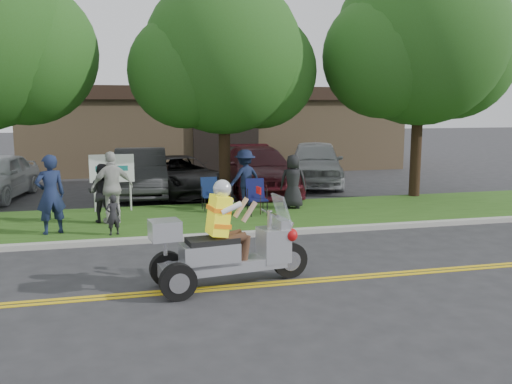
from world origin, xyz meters
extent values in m
plane|color=#28282B|center=(0.00, 0.00, 0.00)|extent=(120.00, 120.00, 0.00)
cube|color=gold|center=(0.00, -0.58, 0.01)|extent=(60.00, 0.10, 0.01)
cube|color=gold|center=(0.00, -0.42, 0.01)|extent=(60.00, 0.10, 0.01)
cube|color=#A8A89E|center=(0.00, 3.05, 0.06)|extent=(60.00, 0.25, 0.12)
cube|color=#284C14|center=(0.00, 5.20, 0.06)|extent=(60.00, 4.00, 0.10)
cube|color=#9E7F5B|center=(2.00, 19.00, 2.00)|extent=(18.00, 8.00, 4.00)
cube|color=black|center=(2.00, 14.95, 3.70)|extent=(18.00, 0.30, 0.60)
sphere|color=#244F16|center=(-5.15, 7.30, 4.59)|extent=(4.05, 4.05, 4.05)
cylinder|color=#332114|center=(0.50, 7.20, 2.10)|extent=(0.36, 0.36, 4.20)
sphere|color=#244F16|center=(0.50, 7.20, 4.65)|extent=(4.80, 4.80, 4.80)
sphere|color=#244F16|center=(1.70, 7.50, 4.20)|extent=(3.60, 3.60, 3.60)
sphere|color=#244F16|center=(-0.70, 7.00, 4.12)|extent=(3.36, 3.36, 3.36)
cylinder|color=#332114|center=(7.00, 7.00, 2.38)|extent=(0.36, 0.36, 4.76)
sphere|color=#244F16|center=(7.00, 7.00, 5.27)|extent=(5.60, 5.60, 5.60)
sphere|color=#244F16|center=(8.40, 7.30, 4.76)|extent=(4.20, 4.20, 4.20)
sphere|color=#244F16|center=(5.60, 6.80, 4.68)|extent=(3.92, 3.92, 3.92)
cylinder|color=silver|center=(-3.40, 6.60, 0.55)|extent=(0.06, 0.06, 1.10)
cylinder|color=silver|center=(-2.40, 6.60, 0.55)|extent=(0.06, 0.06, 1.10)
cube|color=white|center=(-2.90, 6.60, 1.35)|extent=(1.25, 0.06, 0.80)
cylinder|color=black|center=(0.33, -0.21, 0.33)|extent=(0.67, 0.25, 0.66)
cylinder|color=black|center=(-1.77, -0.91, 0.31)|extent=(0.63, 0.25, 0.61)
cylinder|color=black|center=(-1.89, -0.13, 0.31)|extent=(0.63, 0.25, 0.61)
cube|color=#B2B4BC|center=(-0.86, -0.38, 0.37)|extent=(2.13, 0.80, 0.20)
cube|color=#B2B4BC|center=(-1.18, -0.43, 0.60)|extent=(1.05, 0.64, 0.38)
cube|color=black|center=(-1.13, -0.42, 0.83)|extent=(0.93, 0.58, 0.11)
cube|color=#B2B4BC|center=(0.01, -0.25, 0.66)|extent=(0.56, 0.59, 0.60)
cube|color=silver|center=(0.16, -0.23, 1.29)|extent=(0.28, 0.53, 0.53)
cube|color=#B2B4BC|center=(-1.94, -0.54, 1.09)|extent=(0.55, 0.52, 0.33)
sphere|color=#B20C0F|center=(0.28, -0.37, 0.85)|extent=(0.24, 0.24, 0.24)
cube|color=#FFF81A|center=(-1.01, -0.40, 1.27)|extent=(0.43, 0.49, 0.71)
sphere|color=silver|center=(-0.94, -0.39, 1.73)|extent=(0.32, 0.32, 0.32)
cylinder|color=black|center=(0.79, 4.82, 0.32)|extent=(0.03, 0.03, 0.42)
cylinder|color=black|center=(1.25, 4.84, 0.32)|extent=(0.03, 0.03, 0.42)
cylinder|color=black|center=(0.78, 5.25, 0.32)|extent=(0.03, 0.03, 0.42)
cylinder|color=black|center=(1.24, 5.26, 0.32)|extent=(0.03, 0.03, 0.42)
cube|color=#0D1140|center=(1.02, 5.04, 0.54)|extent=(0.54, 0.49, 0.04)
cube|color=#0D1140|center=(1.01, 5.27, 0.82)|extent=(0.53, 0.17, 0.57)
cylinder|color=black|center=(-0.33, 5.89, 0.30)|extent=(0.03, 0.03, 0.40)
cylinder|color=black|center=(0.10, 5.92, 0.30)|extent=(0.03, 0.03, 0.40)
cylinder|color=black|center=(-0.35, 6.29, 0.30)|extent=(0.03, 0.03, 0.40)
cylinder|color=black|center=(0.08, 6.31, 0.30)|extent=(0.03, 0.03, 0.40)
cube|color=#0F1E46|center=(-0.12, 6.10, 0.51)|extent=(0.52, 0.47, 0.04)
cube|color=#0F1E46|center=(-0.14, 6.32, 0.78)|extent=(0.50, 0.17, 0.53)
imported|color=#172140|center=(-4.27, 4.04, 1.05)|extent=(0.81, 0.68, 1.89)
imported|color=black|center=(-3.14, 5.11, 0.88)|extent=(0.88, 0.77, 1.54)
imported|color=#BABAB4|center=(-2.87, 4.93, 1.04)|extent=(1.18, 0.78, 1.87)
imported|color=#151D3B|center=(0.98, 6.47, 0.97)|extent=(1.27, 1.00, 1.72)
imported|color=black|center=(2.30, 5.80, 0.91)|extent=(0.92, 0.76, 1.60)
imported|color=black|center=(-2.85, 3.56, 0.58)|extent=(0.41, 0.35, 0.96)
imported|color=#2C2C2E|center=(-2.00, 9.84, 0.82)|extent=(1.93, 5.05, 1.64)
imported|color=black|center=(-0.71, 9.59, 0.69)|extent=(3.50, 5.39, 1.38)
imported|color=#451017|center=(2.17, 9.56, 0.82)|extent=(2.48, 5.72, 1.64)
imported|color=#A0A3A7|center=(4.82, 10.85, 0.89)|extent=(3.69, 5.62, 1.78)
camera|label=1|loc=(-2.55, -9.37, 3.12)|focal=38.00mm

